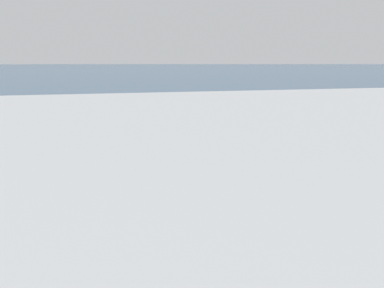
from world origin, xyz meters
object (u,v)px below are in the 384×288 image
parked_jet_fifth (107,119)px  parked_jet_second (118,188)px  crew_red_vest (177,115)px  crew_purple_vest (255,180)px  parked_jet_sixth (104,108)px  parked_jet_fourth (107,131)px  parked_jet_nearest (150,257)px  parked_jet_third (118,149)px

parked_jet_fifth → parked_jet_second: bearing=178.8°
parked_jet_second → crew_red_vest: bearing=-17.5°
parked_jet_fifth → crew_purple_vest: bearing=-161.4°
parked_jet_sixth → crew_purple_vest: size_ratio=9.41×
parked_jet_fourth → parked_jet_sixth: size_ratio=0.99×
parked_jet_fifth → parked_jet_nearest: bearing=179.9°
parked_jet_nearest → crew_purple_vest: (19.63, -15.74, -1.70)m
parked_jet_nearest → parked_jet_sixth: 82.23m
parked_jet_second → parked_jet_fifth: (50.28, -1.05, -0.21)m
parked_jet_nearest → parked_jet_second: bearing=3.5°
parked_jet_sixth → crew_purple_vest: parked_jet_sixth is taller
crew_red_vest → parked_jet_nearest: bearing=166.6°
parked_jet_third → crew_purple_vest: bearing=-130.6°
parked_jet_nearest → parked_jet_fourth: size_ratio=0.95×
crew_purple_vest → crew_red_vest: bearing=-2.8°
parked_jet_third → parked_jet_sixth: 49.25m
crew_red_vest → parked_jet_fifth: bearing=122.9°
crew_purple_vest → parked_jet_fourth: bearing=28.1°
parked_jet_second → crew_purple_vest: size_ratio=8.92×
parked_jet_nearest → crew_purple_vest: bearing=-38.7°
crew_red_vest → parked_jet_second: bearing=162.5°
crew_red_vest → crew_purple_vest: bearing=177.2°
parked_jet_second → parked_jet_sixth: 66.33m
parked_jet_nearest → parked_jet_fourth: parked_jet_nearest is taller
parked_jet_third → crew_red_vest: (45.21, -18.43, -1.71)m
parked_jet_third → crew_purple_vest: (-13.34, -15.56, -1.70)m
parked_jet_fifth → parked_jet_third: bearing=-179.8°
parked_jet_third → crew_red_vest: 48.85m
parked_jet_nearest → parked_jet_fourth: (50.22, 0.61, -0.26)m
parked_jet_nearest → parked_jet_sixth: bearing=-0.1°
crew_red_vest → parked_jet_sixth: bearing=77.6°
parked_jet_sixth → crew_red_vest: size_ratio=9.46×
parked_jet_fifth → crew_red_vest: (12.00, -18.54, -1.29)m
parked_jet_fourth → parked_jet_fifth: size_ratio=0.97×
parked_jet_fourth → crew_red_vest: (27.97, -19.22, -1.44)m
parked_jet_fourth → crew_purple_vest: (-30.59, -16.35, -1.43)m
parked_jet_fourth → parked_jet_fifth: bearing=-2.4°
parked_jet_fourth → crew_purple_vest: 34.72m
parked_jet_second → crew_red_vest: parked_jet_second is taller
parked_jet_nearest → crew_red_vest: size_ratio=8.82×
parked_jet_fourth → parked_jet_sixth: 32.02m
parked_jet_fourth → crew_red_vest: 33.96m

